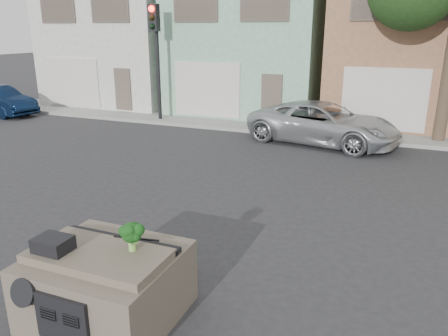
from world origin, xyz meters
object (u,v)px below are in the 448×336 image
Objects in this scene: traffic_signal at (157,65)px; broccoli at (132,236)px; silver_pickup at (322,143)px; navy_sedan at (1,115)px.

traffic_signal is 14.27m from broccoli.
silver_pickup is 11.47m from broccoli.
traffic_signal is at bearing 119.11° from broccoli.
silver_pickup is (15.72, 0.37, 0.00)m from navy_sedan.
navy_sedan is 0.83× the size of traffic_signal.
navy_sedan is 18.73m from broccoli.
silver_pickup is 1.07× the size of traffic_signal.
silver_pickup is 8.03m from traffic_signal.
traffic_signal reaches higher than silver_pickup.
traffic_signal is 12.10× the size of broccoli.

